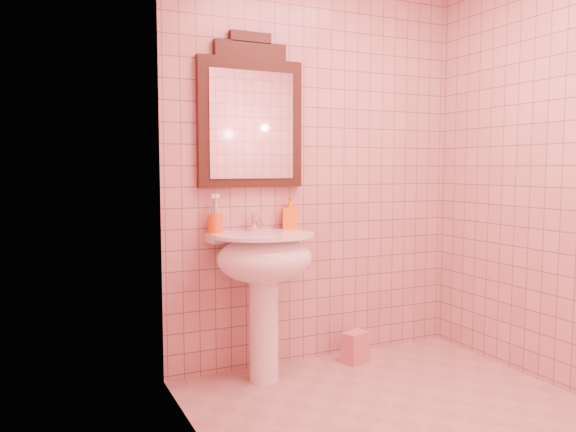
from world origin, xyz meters
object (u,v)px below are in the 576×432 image
mirror (251,116)px  towel (355,347)px  soap_dispenser (290,213)px  toothbrush_cup (215,223)px  pedestal_sink (264,269)px

mirror → towel: 1.59m
soap_dispenser → towel: size_ratio=1.01×
toothbrush_cup → soap_dispenser: size_ratio=1.00×
mirror → soap_dispenser: bearing=-9.1°
toothbrush_cup → pedestal_sink: bearing=-33.7°
pedestal_sink → towel: 0.86m
toothbrush_cup → mirror: bearing=9.7°
toothbrush_cup → soap_dispenser: bearing=0.3°
towel → soap_dispenser: bearing=163.3°
pedestal_sink → soap_dispenser: bearing=34.2°
soap_dispenser → towel: 0.96m
mirror → towel: bearing=-13.9°
toothbrush_cup → towel: size_ratio=1.02×
pedestal_sink → toothbrush_cup: bearing=146.3°
soap_dispenser → toothbrush_cup: bearing=-155.6°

